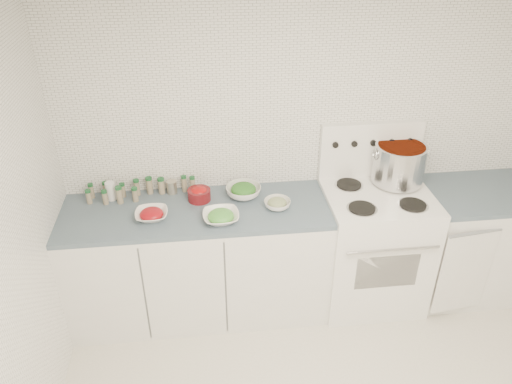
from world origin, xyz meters
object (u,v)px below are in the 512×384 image
Objects in this scene: stove at (372,244)px; stock_pot at (399,162)px; bowl_snowpea at (221,216)px; bowl_tomato at (152,214)px.

stove is 0.65m from stock_pot.
bowl_snowpea is (-1.14, -0.15, 0.44)m from stove.
stock_pot reaches higher than bowl_snowpea.
bowl_tomato is at bearing -177.57° from stove.
stove is 1.23m from bowl_snowpea.
stock_pot is 1.36m from bowl_snowpea.
bowl_snowpea is at bearing -10.39° from bowl_tomato.
stock_pot is 1.57× the size of bowl_snowpea.
stove is at bearing 2.43° from bowl_tomato.
stove is at bearing 7.62° from bowl_snowpea.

